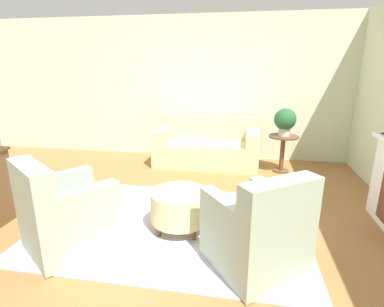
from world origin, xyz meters
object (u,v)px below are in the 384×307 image
Objects in this scene: side_table at (283,147)px; potted_plant_on_side_table at (285,120)px; armchair_right at (258,233)px; couch at (207,147)px; armchair_left at (63,216)px; ottoman_table at (180,206)px.

potted_plant_on_side_table is (0.00, 0.00, 0.49)m from side_table.
armchair_right is 1.61× the size of side_table.
couch is 1.53m from potted_plant_on_side_table.
side_table is (0.52, 2.87, 0.07)m from armchair_right.
side_table is at bearing -8.52° from couch.
armchair_right reaches higher than couch.
couch is 1.41m from side_table.
potted_plant_on_side_table reaches higher than armchair_left.
side_table is at bearing 58.87° from ottoman_table.
armchair_left is 1.95m from armchair_right.
potted_plant_on_side_table is at bearing 63.43° from side_table.
couch is 2.92× the size of side_table.
ottoman_table is 2.68m from side_table.
couch is at bearing 70.55° from armchair_left.
ottoman_table is at bearing -121.13° from side_table.
potted_plant_on_side_table reaches higher than armchair_right.
couch is 3.19m from armchair_right.
couch is at bearing 171.48° from side_table.
side_table is 0.49m from potted_plant_on_side_table.
armchair_right is 2.23× the size of potted_plant_on_side_table.
couch is 3.26m from armchair_left.
armchair_right is (0.86, -3.07, 0.05)m from couch.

